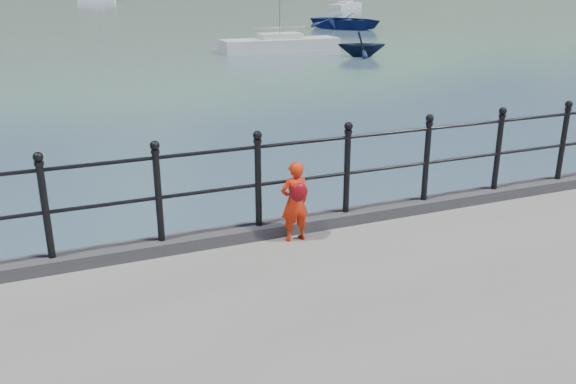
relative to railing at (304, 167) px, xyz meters
name	(u,v)px	position (x,y,z in m)	size (l,w,h in m)	color
ground	(298,293)	(0.00, 0.15, -1.82)	(600.00, 600.00, 0.00)	#2D4251
kerb	(303,224)	(0.00, 0.00, -0.75)	(60.00, 0.30, 0.15)	#28282B
railing	(304,167)	(0.00, 0.00, 0.00)	(18.11, 0.11, 1.20)	black
far_shore	(148,47)	(38.34, 239.56, -24.39)	(830.00, 200.00, 156.00)	#333A21
child	(295,201)	(-0.23, -0.27, -0.32)	(0.38, 0.32, 1.00)	red
launch_blue	(347,21)	(20.45, 38.15, -1.20)	(4.31, 6.03, 1.25)	navy
launch_navy	(362,44)	(13.06, 22.25, -1.18)	(2.11, 2.44, 1.29)	black
sailboat_near	(280,45)	(9.97, 26.12, -1.48)	(6.71, 1.95, 9.13)	beige
sailboat_deep	(97,1)	(6.87, 94.61, -1.48)	(5.72, 3.29, 8.21)	white
sailboat_far	(345,6)	(34.23, 65.12, -1.48)	(6.34, 5.70, 9.55)	silver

